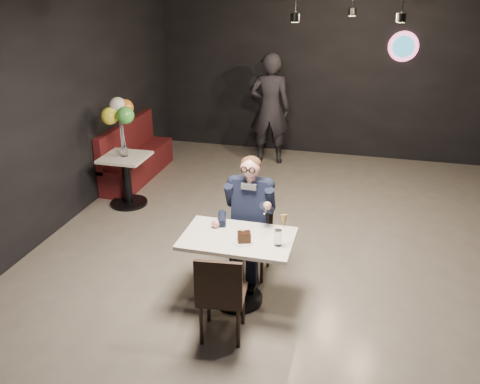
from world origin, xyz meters
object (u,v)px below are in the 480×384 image
(side_table, at_px, (127,180))
(seated_man, at_px, (251,216))
(main_table, at_px, (238,269))
(booth_bench, at_px, (137,151))
(chair_near, at_px, (222,293))
(passerby, at_px, (270,109))
(balloon_vase, at_px, (124,151))
(sundae_glass, at_px, (278,238))
(chair_far, at_px, (250,237))

(side_table, bearing_deg, seated_man, -32.15)
(main_table, bearing_deg, side_table, 138.56)
(main_table, relative_size, booth_bench, 0.59)
(main_table, relative_size, side_table, 1.42)
(main_table, relative_size, chair_near, 1.20)
(seated_man, xyz_separation_m, side_table, (-2.16, 1.36, -0.33))
(passerby, bearing_deg, main_table, 91.53)
(chair_near, bearing_deg, passerby, 89.69)
(seated_man, distance_m, passerby, 3.74)
(side_table, bearing_deg, balloon_vase, 0.00)
(sundae_glass, xyz_separation_m, balloon_vase, (-2.58, 1.98, -0.01))
(chair_near, height_order, sundae_glass, chair_near)
(side_table, height_order, passerby, passerby)
(main_table, relative_size, chair_far, 1.20)
(sundae_glass, xyz_separation_m, booth_bench, (-2.88, 2.98, -0.36))
(balloon_vase, bearing_deg, booth_bench, 106.70)
(balloon_vase, bearing_deg, chair_far, -32.15)
(chair_far, relative_size, seated_man, 0.64)
(chair_near, distance_m, balloon_vase, 3.30)
(chair_far, height_order, passerby, passerby)
(side_table, distance_m, passerby, 2.90)
(main_table, xyz_separation_m, sundae_glass, (0.41, -0.06, 0.46))
(main_table, bearing_deg, sundae_glass, -8.91)
(main_table, bearing_deg, passerby, 97.24)
(chair_near, distance_m, side_table, 3.28)
(seated_man, relative_size, balloon_vase, 9.58)
(passerby, bearing_deg, sundae_glass, 96.77)
(balloon_vase, bearing_deg, passerby, 55.08)
(chair_far, relative_size, balloon_vase, 6.12)
(balloon_vase, xyz_separation_m, passerby, (1.63, 2.33, 0.14))
(balloon_vase, bearing_deg, sundae_glass, -37.46)
(side_table, bearing_deg, booth_bench, 106.70)
(chair_far, distance_m, chair_near, 1.10)
(main_table, relative_size, sundae_glass, 6.81)
(booth_bench, bearing_deg, balloon_vase, -73.30)
(chair_near, bearing_deg, sundae_glass, 42.89)
(seated_man, xyz_separation_m, booth_bench, (-2.46, 2.36, -0.25))
(chair_near, xyz_separation_m, booth_bench, (-2.46, 3.46, 0.01))
(main_table, relative_size, balloon_vase, 7.32)
(main_table, distance_m, booth_bench, 3.81)
(main_table, height_order, booth_bench, booth_bench)
(chair_far, height_order, balloon_vase, chair_far)
(chair_far, bearing_deg, chair_near, -90.00)
(chair_far, bearing_deg, passerby, 98.30)
(main_table, distance_m, chair_far, 0.56)
(seated_man, height_order, passerby, passerby)
(main_table, distance_m, side_table, 2.89)
(booth_bench, bearing_deg, passerby, 34.59)
(booth_bench, bearing_deg, chair_far, -43.77)
(sundae_glass, relative_size, balloon_vase, 1.07)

